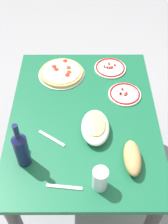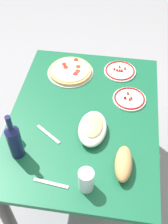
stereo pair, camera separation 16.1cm
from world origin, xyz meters
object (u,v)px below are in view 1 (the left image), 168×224
Objects in this scene: spice_shaker at (19,142)px; baked_pasta_dish at (96,127)px; water_glass at (101,179)px; side_plate_far at (125,94)px; side_plate_near at (111,68)px; wine_bottle at (22,148)px; pepperoni_pizza at (62,73)px; dining_table at (84,130)px; bread_loaf at (133,158)px.

baked_pasta_dish is at bearing 104.49° from spice_shaker.
side_plate_far is (-0.60, 0.17, -0.05)m from water_glass.
water_glass reaches higher than baked_pasta_dish.
water_glass is at bearing -6.91° from side_plate_near.
wine_bottle reaches higher than spice_shaker.
spice_shaker is at bearing -39.17° from side_plate_near.
pepperoni_pizza is 3.42× the size of spice_shaker.
side_plate_far is (-0.46, 0.54, -0.10)m from wine_bottle.
side_plate_near is 0.80m from spice_shaker.
baked_pasta_dish is (0.11, 0.06, 0.17)m from dining_table.
water_glass is (0.32, 0.01, 0.02)m from baked_pasta_dish.
wine_bottle is at bearing -13.01° from pepperoni_pizza.
dining_table is at bearing -151.10° from baked_pasta_dish.
bread_loaf is (0.19, 0.17, -0.00)m from baked_pasta_dish.
side_plate_near is (-0.41, 0.18, 0.14)m from dining_table.
baked_pasta_dish is at bearing -12.29° from side_plate_near.
bread_loaf is at bearing 89.45° from wine_bottle.
spice_shaker reaches higher than side_plate_far.
wine_bottle is at bearing 24.16° from spice_shaker.
spice_shaker is at bearing -118.24° from water_glass.
side_plate_far is at bearing 178.68° from bread_loaf.
water_glass is at bearing 70.25° from wine_bottle.
wine_bottle is 0.85m from side_plate_near.
wine_bottle is 0.39m from water_glass.
pepperoni_pizza reaches higher than side_plate_near.
pepperoni_pizza is 0.81m from water_glass.
water_glass is at bearing 9.72° from dining_table.
baked_pasta_dish is at bearing 117.87° from wine_bottle.
side_plate_near is at bearing 156.66° from dining_table.
bread_loaf reaches higher than side_plate_near.
water_glass is 0.62m from side_plate_far.
spice_shaker is (-0.09, -0.57, 0.00)m from bread_loaf.
spice_shaker is at bearing -18.49° from pepperoni_pizza.
dining_table is at bearing 21.94° from pepperoni_pizza.
spice_shaker is (0.21, -0.33, 0.17)m from dining_table.
baked_pasta_dish is at bearing 23.70° from pepperoni_pizza.
baked_pasta_dish reaches higher than side_plate_far.
side_plate_near is at bearing 99.94° from pepperoni_pizza.
bread_loaf reaches higher than dining_table.
pepperoni_pizza is (-0.35, -0.14, 0.15)m from dining_table.
pepperoni_pizza is at bearing -115.75° from side_plate_far.
wine_bottle reaches higher than side_plate_far.
dining_table is 5.56× the size of bread_loaf.
dining_table is 5.43× the size of side_plate_near.
water_glass is at bearing -16.26° from side_plate_far.
side_plate_near is (-0.52, 0.11, -0.03)m from baked_pasta_dish.
side_plate_near is 0.72m from bread_loaf.
side_plate_far is (0.19, 0.39, -0.01)m from pepperoni_pizza.
baked_pasta_dish is 1.22× the size of side_plate_far.
wine_bottle is at bearing -90.55° from bread_loaf.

